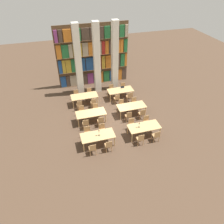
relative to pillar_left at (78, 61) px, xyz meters
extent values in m
plane|color=#4C3828|center=(1.56, -4.22, -3.00)|extent=(40.00, 40.00, 0.00)
cube|color=brown|center=(1.56, 1.54, -0.25)|extent=(6.46, 0.06, 5.50)
cube|color=brown|center=(1.56, 1.54, -2.99)|extent=(6.46, 0.35, 0.03)
cube|color=navy|center=(-1.33, 1.50, -2.45)|extent=(0.48, 0.20, 1.05)
cube|color=#47382D|center=(-0.92, 1.50, -2.45)|extent=(0.28, 0.20, 1.05)
cube|color=tan|center=(-0.42, 1.50, -2.45)|extent=(0.60, 0.20, 1.05)
cube|color=navy|center=(0.15, 1.50, -2.45)|extent=(0.49, 0.20, 1.05)
cube|color=#47382D|center=(0.67, 1.50, -2.45)|extent=(0.41, 0.20, 1.05)
cube|color=#84387A|center=(1.19, 1.50, -2.45)|extent=(0.55, 0.20, 1.05)
cube|color=#236B38|center=(1.80, 1.50, -2.45)|extent=(0.58, 0.20, 1.05)
cube|color=orange|center=(2.27, 1.50, -2.45)|extent=(0.25, 0.20, 1.05)
cube|color=#236B38|center=(2.75, 1.50, -2.45)|extent=(0.55, 0.20, 1.05)
cube|color=navy|center=(3.42, 1.50, -2.45)|extent=(0.70, 0.20, 1.05)
cube|color=orange|center=(4.06, 1.50, -2.45)|extent=(0.44, 0.20, 1.05)
cube|color=#47382D|center=(4.52, 1.50, -2.45)|extent=(0.43, 0.20, 1.05)
cube|color=brown|center=(1.56, 1.54, -1.61)|extent=(6.46, 0.35, 0.03)
cube|color=navy|center=(-1.43, 1.50, -0.99)|extent=(0.29, 0.20, 1.20)
cube|color=#B7932D|center=(-1.11, 1.50, -0.99)|extent=(0.27, 0.20, 1.20)
cube|color=#B7932D|center=(-0.71, 1.50, -0.99)|extent=(0.45, 0.20, 1.20)
cube|color=#236B38|center=(-0.19, 1.50, -0.99)|extent=(0.53, 0.20, 1.20)
cube|color=navy|center=(0.46, 1.50, -0.99)|extent=(0.64, 0.20, 1.20)
cube|color=navy|center=(1.19, 1.50, -0.99)|extent=(0.69, 0.20, 1.20)
cube|color=maroon|center=(1.92, 1.50, -0.99)|extent=(0.68, 0.20, 1.20)
cube|color=#B7932D|center=(2.46, 1.50, -0.99)|extent=(0.30, 0.20, 1.20)
cube|color=orange|center=(2.98, 1.50, -0.99)|extent=(0.60, 0.20, 1.20)
cube|color=tan|center=(3.52, 1.50, -0.99)|extent=(0.37, 0.20, 1.20)
cube|color=#47382D|center=(3.90, 1.50, -0.99)|extent=(0.33, 0.20, 1.20)
cube|color=#236B38|center=(4.32, 1.50, -0.99)|extent=(0.39, 0.20, 1.20)
cube|color=orange|center=(4.63, 1.50, -0.99)|extent=(0.20, 0.20, 1.20)
cube|color=brown|center=(1.56, 1.54, -0.24)|extent=(6.46, 0.35, 0.03)
cube|color=orange|center=(-1.37, 1.50, 0.36)|extent=(0.40, 0.20, 1.16)
cube|color=#236B38|center=(-0.84, 1.50, 0.36)|extent=(0.58, 0.20, 1.16)
cube|color=tan|center=(-0.37, 1.50, 0.36)|extent=(0.31, 0.20, 1.16)
cube|color=#B7932D|center=(0.07, 1.50, 0.36)|extent=(0.47, 0.20, 1.16)
cube|color=#B7932D|center=(0.47, 1.50, 0.36)|extent=(0.25, 0.20, 1.16)
cube|color=tan|center=(0.89, 1.50, 0.36)|extent=(0.49, 0.20, 1.16)
cube|color=orange|center=(1.36, 1.50, 0.36)|extent=(0.40, 0.20, 1.16)
cube|color=orange|center=(1.76, 1.50, 0.36)|extent=(0.26, 0.20, 1.16)
cube|color=tan|center=(2.12, 1.50, 0.36)|extent=(0.40, 0.20, 1.16)
cube|color=maroon|center=(2.50, 1.50, 0.36)|extent=(0.30, 0.20, 1.16)
cube|color=orange|center=(2.82, 1.50, 0.36)|extent=(0.31, 0.20, 1.16)
cube|color=#47382D|center=(3.18, 1.50, 0.36)|extent=(0.31, 0.20, 1.16)
cube|color=orange|center=(3.73, 1.50, 0.36)|extent=(0.64, 0.20, 1.16)
cube|color=orange|center=(4.21, 1.50, 0.36)|extent=(0.27, 0.20, 1.16)
cube|color=#236B38|center=(4.58, 1.50, 0.36)|extent=(0.32, 0.20, 1.16)
cube|color=brown|center=(1.56, 1.54, 1.14)|extent=(6.46, 0.35, 0.03)
cube|color=#84387A|center=(-1.43, 1.50, 1.67)|extent=(0.28, 0.20, 1.02)
cube|color=#47382D|center=(-1.06, 1.50, 1.67)|extent=(0.31, 0.20, 1.02)
cube|color=orange|center=(-0.51, 1.50, 1.67)|extent=(0.65, 0.20, 1.02)
cube|color=orange|center=(0.03, 1.50, 1.67)|extent=(0.35, 0.20, 1.02)
cube|color=#236B38|center=(0.44, 1.50, 1.67)|extent=(0.33, 0.20, 1.02)
cube|color=#47382D|center=(1.00, 1.50, 1.67)|extent=(0.68, 0.20, 1.02)
cube|color=#47382D|center=(1.56, 1.50, 1.67)|extent=(0.35, 0.20, 1.02)
cube|color=#47382D|center=(1.92, 1.50, 1.67)|extent=(0.31, 0.20, 1.02)
cube|color=#47382D|center=(2.35, 1.50, 1.67)|extent=(0.41, 0.20, 1.02)
cube|color=#236B38|center=(2.88, 1.50, 1.67)|extent=(0.52, 0.20, 1.02)
cube|color=#47382D|center=(3.56, 1.50, 1.67)|extent=(0.69, 0.20, 1.02)
cube|color=#236B38|center=(4.20, 1.50, 1.67)|extent=(0.43, 0.20, 1.02)
cube|color=tan|center=(4.61, 1.50, 1.67)|extent=(0.26, 0.20, 1.02)
cube|color=silver|center=(0.00, 0.00, 0.00)|extent=(0.52, 0.52, 6.00)
cube|color=silver|center=(1.56, 0.00, 0.00)|extent=(0.52, 0.52, 6.00)
cube|color=silver|center=(3.11, 0.00, 0.00)|extent=(0.52, 0.52, 6.00)
cube|color=tan|center=(-0.05, -6.72, -2.25)|extent=(2.15, 0.99, 0.04)
cylinder|color=tan|center=(-1.04, -7.14, -2.63)|extent=(0.07, 0.07, 0.73)
cylinder|color=tan|center=(0.95, -7.14, -2.63)|extent=(0.07, 0.07, 0.73)
cylinder|color=tan|center=(-1.04, -6.30, -2.63)|extent=(0.07, 0.07, 0.73)
cylinder|color=tan|center=(0.95, -6.30, -2.63)|extent=(0.07, 0.07, 0.73)
cylinder|color=tan|center=(-0.74, -7.27, -2.78)|extent=(0.04, 0.04, 0.44)
cylinder|color=tan|center=(-0.38, -7.27, -2.78)|extent=(0.04, 0.04, 0.44)
cylinder|color=tan|center=(-0.74, -7.61, -2.78)|extent=(0.04, 0.04, 0.44)
cylinder|color=tan|center=(-0.38, -7.61, -2.78)|extent=(0.04, 0.04, 0.44)
cube|color=tan|center=(-0.56, -7.44, -2.54)|extent=(0.42, 0.40, 0.04)
cube|color=tan|center=(-0.56, -7.62, -2.31)|extent=(0.40, 0.03, 0.42)
cylinder|color=tan|center=(-0.38, -6.17, -2.78)|extent=(0.04, 0.04, 0.44)
cylinder|color=tan|center=(-0.74, -6.17, -2.78)|extent=(0.04, 0.04, 0.44)
cylinder|color=tan|center=(-0.38, -5.83, -2.78)|extent=(0.04, 0.04, 0.44)
cylinder|color=tan|center=(-0.74, -5.83, -2.78)|extent=(0.04, 0.04, 0.44)
cube|color=tan|center=(-0.56, -6.00, -2.54)|extent=(0.42, 0.40, 0.04)
cube|color=tan|center=(-0.56, -5.82, -2.31)|extent=(0.40, 0.03, 0.42)
cylinder|color=tan|center=(0.26, -7.27, -2.78)|extent=(0.04, 0.04, 0.44)
cylinder|color=tan|center=(0.62, -7.27, -2.78)|extent=(0.04, 0.04, 0.44)
cylinder|color=tan|center=(0.26, -7.61, -2.78)|extent=(0.04, 0.04, 0.44)
cylinder|color=tan|center=(0.62, -7.61, -2.78)|extent=(0.04, 0.04, 0.44)
cube|color=tan|center=(0.44, -7.44, -2.54)|extent=(0.42, 0.40, 0.04)
cube|color=tan|center=(0.44, -7.62, -2.31)|extent=(0.40, 0.03, 0.42)
cylinder|color=tan|center=(0.62, -6.17, -2.78)|extent=(0.04, 0.04, 0.44)
cylinder|color=tan|center=(0.26, -6.17, -2.78)|extent=(0.04, 0.04, 0.44)
cylinder|color=tan|center=(0.62, -5.83, -2.78)|extent=(0.04, 0.04, 0.44)
cylinder|color=tan|center=(0.26, -5.83, -2.78)|extent=(0.04, 0.04, 0.44)
cube|color=tan|center=(0.44, -6.00, -2.54)|extent=(0.42, 0.40, 0.04)
cube|color=tan|center=(0.44, -5.82, -2.31)|extent=(0.40, 0.03, 0.42)
cylinder|color=brown|center=(0.04, -6.76, -2.22)|extent=(0.14, 0.14, 0.01)
cylinder|color=brown|center=(0.04, -6.76, -2.03)|extent=(0.02, 0.02, 0.37)
cone|color=brown|center=(0.04, -6.76, -1.81)|extent=(0.11, 0.11, 0.07)
cube|color=tan|center=(3.12, -6.73, -2.25)|extent=(2.15, 0.99, 0.04)
cylinder|color=tan|center=(2.13, -7.15, -2.63)|extent=(0.07, 0.07, 0.73)
cylinder|color=tan|center=(4.11, -7.15, -2.63)|extent=(0.07, 0.07, 0.73)
cylinder|color=tan|center=(2.13, -6.32, -2.63)|extent=(0.07, 0.07, 0.73)
cylinder|color=tan|center=(4.11, -6.32, -2.63)|extent=(0.07, 0.07, 0.73)
cylinder|color=tan|center=(2.37, -7.28, -2.78)|extent=(0.04, 0.04, 0.44)
cylinder|color=tan|center=(2.73, -7.28, -2.78)|extent=(0.04, 0.04, 0.44)
cylinder|color=tan|center=(2.37, -7.62, -2.78)|extent=(0.04, 0.04, 0.44)
cylinder|color=tan|center=(2.73, -7.62, -2.78)|extent=(0.04, 0.04, 0.44)
cube|color=tan|center=(2.55, -7.45, -2.54)|extent=(0.42, 0.40, 0.04)
cube|color=tan|center=(2.55, -7.64, -2.31)|extent=(0.40, 0.03, 0.42)
cylinder|color=tan|center=(2.73, -6.19, -2.78)|extent=(0.04, 0.04, 0.44)
cylinder|color=tan|center=(2.37, -6.19, -2.78)|extent=(0.04, 0.04, 0.44)
cylinder|color=tan|center=(2.73, -5.85, -2.78)|extent=(0.04, 0.04, 0.44)
cylinder|color=tan|center=(2.37, -5.85, -2.78)|extent=(0.04, 0.04, 0.44)
cube|color=tan|center=(2.55, -6.02, -2.54)|extent=(0.42, 0.40, 0.04)
cube|color=tan|center=(2.55, -5.83, -2.31)|extent=(0.40, 0.03, 0.42)
cylinder|color=tan|center=(3.48, -7.28, -2.78)|extent=(0.04, 0.04, 0.44)
cylinder|color=tan|center=(3.84, -7.28, -2.78)|extent=(0.04, 0.04, 0.44)
cylinder|color=tan|center=(3.48, -7.62, -2.78)|extent=(0.04, 0.04, 0.44)
cylinder|color=tan|center=(3.84, -7.62, -2.78)|extent=(0.04, 0.04, 0.44)
cube|color=tan|center=(3.66, -7.45, -2.54)|extent=(0.42, 0.40, 0.04)
cube|color=tan|center=(3.66, -7.64, -2.31)|extent=(0.40, 0.03, 0.42)
cylinder|color=tan|center=(3.84, -6.19, -2.78)|extent=(0.04, 0.04, 0.44)
cylinder|color=tan|center=(3.48, -6.19, -2.78)|extent=(0.04, 0.04, 0.44)
cylinder|color=tan|center=(3.84, -5.85, -2.78)|extent=(0.04, 0.04, 0.44)
cylinder|color=tan|center=(3.48, -5.85, -2.78)|extent=(0.04, 0.04, 0.44)
cube|color=tan|center=(3.66, -6.02, -2.54)|extent=(0.42, 0.40, 0.04)
cube|color=tan|center=(3.66, -5.83, -2.31)|extent=(0.40, 0.03, 0.42)
cylinder|color=brown|center=(2.76, -6.72, -2.22)|extent=(0.14, 0.14, 0.01)
cylinder|color=brown|center=(2.76, -6.72, -2.05)|extent=(0.02, 0.02, 0.32)
cone|color=brown|center=(2.76, -6.72, -1.86)|extent=(0.11, 0.11, 0.07)
cube|color=tan|center=(0.03, -4.23, -2.25)|extent=(2.15, 0.99, 0.04)
cylinder|color=tan|center=(-0.96, -4.65, -2.63)|extent=(0.07, 0.07, 0.73)
cylinder|color=tan|center=(1.02, -4.65, -2.63)|extent=(0.07, 0.07, 0.73)
cylinder|color=tan|center=(-0.96, -3.81, -2.63)|extent=(0.07, 0.07, 0.73)
cylinder|color=tan|center=(1.02, -3.81, -2.63)|extent=(0.07, 0.07, 0.73)
cylinder|color=tan|center=(-0.70, -4.78, -2.78)|extent=(0.04, 0.04, 0.44)
cylinder|color=tan|center=(-0.34, -4.78, -2.78)|extent=(0.04, 0.04, 0.44)
cylinder|color=tan|center=(-0.70, -5.12, -2.78)|extent=(0.04, 0.04, 0.44)
cylinder|color=tan|center=(-0.34, -5.12, -2.78)|extent=(0.04, 0.04, 0.44)
cube|color=tan|center=(-0.52, -4.95, -2.54)|extent=(0.42, 0.40, 0.04)
cube|color=tan|center=(-0.52, -5.13, -2.31)|extent=(0.40, 0.03, 0.42)
cylinder|color=tan|center=(-0.34, -3.68, -2.78)|extent=(0.04, 0.04, 0.44)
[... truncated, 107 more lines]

